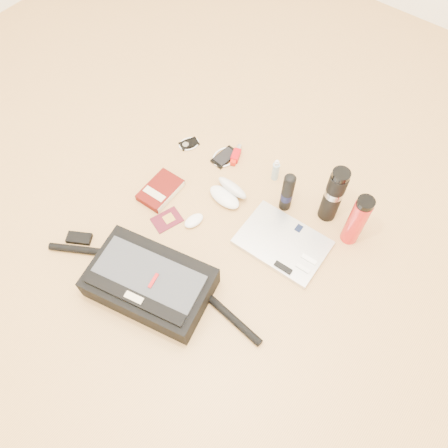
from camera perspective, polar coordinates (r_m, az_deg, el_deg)
The scene contains 14 objects.
ground at distance 1.82m, azimuth -2.47°, elevation -3.38°, with size 4.00×4.00×0.00m, color tan.
messenger_bag at distance 1.71m, azimuth -9.71°, elevation -7.53°, with size 0.93×0.38×0.13m.
laptop at distance 1.83m, azimuth 7.68°, elevation -2.48°, with size 0.37×0.26×0.03m.
book at distance 1.97m, azimuth -8.27°, elevation 4.36°, with size 0.14×0.20×0.04m.
passport at distance 1.90m, azimuth -7.45°, elevation 0.56°, with size 0.12×0.14×0.01m.
mouse at distance 1.87m, azimuth -3.97°, elevation 0.44°, with size 0.07×0.10×0.03m.
sunglasses_case at distance 1.93m, azimuth 0.57°, elevation 4.13°, with size 0.17×0.15×0.09m.
ipod at distance 2.14m, azimuth -4.60°, elevation 10.40°, with size 0.10×0.10×0.01m.
phone at distance 2.08m, azimuth 0.12°, elevation 8.75°, with size 0.11×0.14×0.01m.
inhaler at distance 2.08m, azimuth 1.60°, elevation 9.02°, with size 0.07×0.12×0.03m.
spray_bottle at distance 1.98m, azimuth 6.76°, elevation 6.94°, with size 0.04×0.04×0.12m.
aerosol_can at distance 1.86m, azimuth 8.27°, elevation 4.13°, with size 0.07×0.07×0.22m.
thermos_black at distance 1.83m, azimuth 14.12°, elevation 3.71°, with size 0.10×0.10×0.30m.
thermos_red at distance 1.80m, azimuth 16.96°, elevation 0.44°, with size 0.09×0.09×0.28m.
Camera 1 is at (0.58, -0.61, 1.61)m, focal length 35.00 mm.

